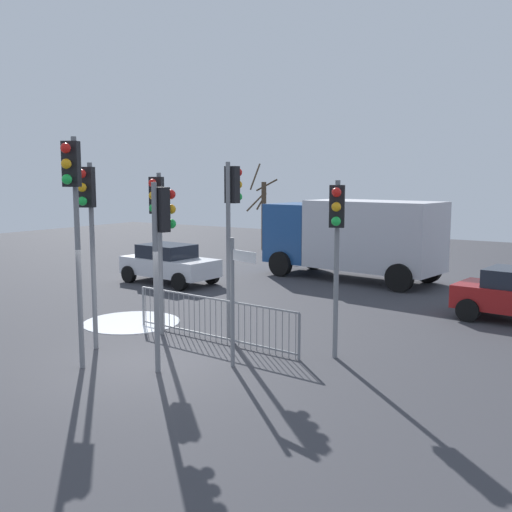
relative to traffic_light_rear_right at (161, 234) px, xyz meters
The scene contains 13 objects.
ground_plane 2.89m from the traffic_light_rear_right, 159.41° to the left, with size 60.00×60.00×0.00m, color #38383D.
traffic_light_rear_right is the anchor object (origin of this frame).
traffic_light_mid_right 2.37m from the traffic_light_rear_right, behind, with size 0.39×0.54×4.31m.
traffic_light_rear_left 2.77m from the traffic_light_rear_right, 133.72° to the left, with size 0.38×0.54×4.09m.
traffic_light_mid_left 3.00m from the traffic_light_rear_right, 96.51° to the left, with size 0.33×0.57×4.35m.
traffic_light_foreground_left 1.87m from the traffic_light_rear_right, 147.57° to the right, with size 0.41×0.52×4.79m.
traffic_light_foreground_right 3.71m from the traffic_light_rear_right, 43.96° to the left, with size 0.38×0.54×3.91m.
direction_sign_post 1.97m from the traffic_light_rear_right, 40.90° to the left, with size 0.76×0.28×2.74m.
pedestrian_guard_railing 3.31m from the traffic_light_rear_right, 101.49° to the left, with size 5.09×0.50×1.07m.
car_white_mid 10.58m from the traffic_light_rear_right, 130.50° to the left, with size 3.92×2.18×1.47m.
delivery_truck 12.54m from the traffic_light_rear_right, 95.78° to the left, with size 7.29×3.46×3.10m.
bare_tree_left 21.00m from the traffic_light_rear_right, 116.55° to the left, with size 1.33×1.51×4.76m.
snow_patch_kerb 5.21m from the traffic_light_rear_right, 143.28° to the left, with size 2.66×2.66×0.01m, color white.
Camera 1 is at (8.54, -9.14, 3.96)m, focal length 41.63 mm.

